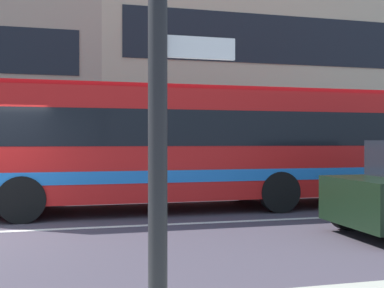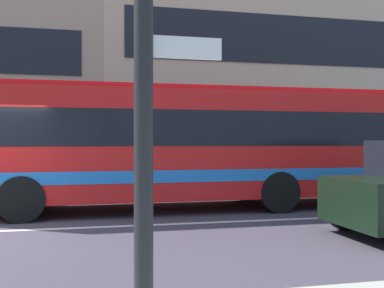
{
  "view_description": "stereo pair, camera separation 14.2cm",
  "coord_description": "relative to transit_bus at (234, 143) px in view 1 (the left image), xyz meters",
  "views": [
    {
      "loc": [
        2.2,
        -8.84,
        1.73
      ],
      "look_at": [
        4.68,
        1.99,
        1.66
      ],
      "focal_mm": 40.36,
      "sensor_mm": 36.0,
      "label": 1
    },
    {
      "loc": [
        2.34,
        -8.87,
        1.73
      ],
      "look_at": [
        4.68,
        1.99,
        1.66
      ],
      "focal_mm": 40.36,
      "sensor_mm": 36.0,
      "label": 2
    }
  ],
  "objects": [
    {
      "name": "apartment_block_right",
      "position": [
        6.94,
        11.2,
        3.67
      ],
      "size": [
        20.47,
        8.79,
        10.73
      ],
      "color": "#C3AF8E",
      "rests_on": "ground_plane"
    },
    {
      "name": "transit_bus",
      "position": [
        0.0,
        0.0,
        0.0
      ],
      "size": [
        12.27,
        2.69,
        3.07
      ],
      "color": "red",
      "rests_on": "ground_plane"
    },
    {
      "name": "traffic_light_pole",
      "position": [
        -3.18,
        -7.83,
        0.95
      ],
      "size": [
        0.7,
        0.38,
        3.65
      ],
      "color": "black",
      "rests_on": "sidewalk_near"
    }
  ]
}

